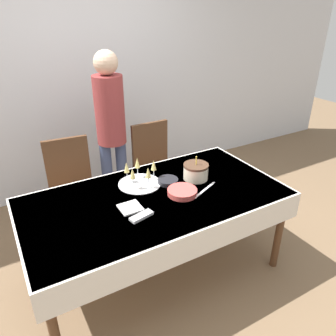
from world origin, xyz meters
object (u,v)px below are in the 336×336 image
(dining_chair_far_left, at_px, (72,186))
(plate_stack_main, at_px, (182,192))
(plate_stack_dessert, at_px, (168,181))
(dining_chair_far_right, at_px, (155,166))
(person_standing, at_px, (111,122))
(champagne_tray, at_px, (140,175))
(birthday_cake, at_px, (196,171))

(dining_chair_far_left, relative_size, plate_stack_main, 4.27)
(dining_chair_far_left, bearing_deg, plate_stack_dessert, -49.39)
(dining_chair_far_right, bearing_deg, dining_chair_far_left, -179.98)
(dining_chair_far_right, distance_m, plate_stack_main, 0.97)
(dining_chair_far_left, distance_m, plate_stack_main, 1.12)
(dining_chair_far_right, relative_size, plate_stack_main, 4.27)
(dining_chair_far_right, bearing_deg, person_standing, 157.81)
(plate_stack_dessert, bearing_deg, plate_stack_main, -88.14)
(plate_stack_main, xyz_separation_m, person_standing, (-0.14, 1.07, 0.25))
(champagne_tray, xyz_separation_m, plate_stack_main, (0.21, -0.31, -0.05))
(champagne_tray, distance_m, person_standing, 0.79)
(birthday_cake, bearing_deg, person_standing, 111.88)
(dining_chair_far_left, distance_m, plate_stack_dessert, 0.96)
(plate_stack_dessert, xyz_separation_m, person_standing, (-0.13, 0.87, 0.26))
(plate_stack_main, distance_m, person_standing, 1.11)
(plate_stack_main, height_order, person_standing, person_standing)
(person_standing, bearing_deg, plate_stack_dessert, -81.21)
(plate_stack_main, bearing_deg, person_standing, 97.48)
(plate_stack_dessert, relative_size, person_standing, 0.10)
(birthday_cake, height_order, champagne_tray, birthday_cake)
(birthday_cake, xyz_separation_m, plate_stack_main, (-0.23, -0.16, -0.04))
(champagne_tray, relative_size, plate_stack_dessert, 2.08)
(birthday_cake, height_order, plate_stack_main, birthday_cake)
(dining_chair_far_left, xyz_separation_m, plate_stack_main, (0.61, -0.91, 0.23))
(birthday_cake, bearing_deg, plate_stack_dessert, 168.14)
(birthday_cake, relative_size, champagne_tray, 0.60)
(dining_chair_far_left, height_order, champagne_tray, dining_chair_far_left)
(dining_chair_far_left, height_order, plate_stack_main, dining_chair_far_left)
(dining_chair_far_right, height_order, plate_stack_main, dining_chair_far_right)
(dining_chair_far_left, height_order, birthday_cake, dining_chair_far_left)
(birthday_cake, distance_m, plate_stack_dessert, 0.24)
(dining_chair_far_right, distance_m, plate_stack_dessert, 0.79)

